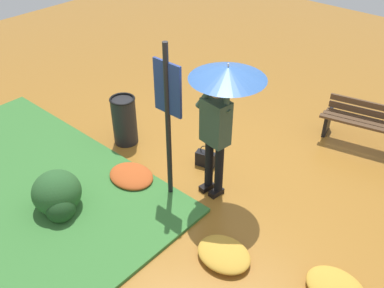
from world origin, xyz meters
name	(u,v)px	position (x,y,z in m)	size (l,w,h in m)	color
ground_plane	(212,180)	(0.00, 0.00, 0.00)	(18.00, 18.00, 0.00)	#9E6623
person_with_umbrella	(222,98)	(0.24, -0.17, 1.55)	(0.96, 0.96, 2.04)	black
info_sign_post	(168,107)	(-0.25, -0.63, 1.44)	(0.44, 0.07, 2.30)	black
handbag	(205,159)	(-0.30, 0.21, 0.13)	(0.33, 0.22, 0.37)	black
park_bench	(367,125)	(1.31, 2.35, 0.40)	(1.42, 0.67, 0.75)	black
trash_bin	(124,120)	(-1.73, -0.17, 0.42)	(0.42, 0.42, 0.83)	black
shrub_cluster	(57,195)	(-1.15, -1.89, 0.28)	(0.73, 0.66, 0.59)	#285628
leaf_pile_near_person	(224,254)	(1.05, -1.07, 0.08)	(0.69, 0.55, 0.15)	gold
leaf_pile_by_bench	(131,176)	(-0.90, -0.81, 0.08)	(0.72, 0.58, 0.16)	#B74C1E
leaf_pile_far_path	(336,288)	(2.29, -0.62, 0.08)	(0.68, 0.55, 0.15)	gold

